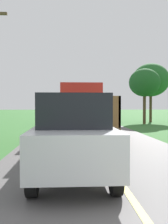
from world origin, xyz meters
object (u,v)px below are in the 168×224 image
at_px(following_car, 73,135).
at_px(roadside_tree_near_left, 151,80).
at_px(roadside_tree_mid_right, 145,83).
at_px(banana_truck_near, 82,111).
at_px(banana_truck_far, 71,108).

bearing_deg(following_car, roadside_tree_near_left, 67.58).
bearing_deg(roadside_tree_mid_right, banana_truck_near, -119.88).
relative_size(roadside_tree_near_left, following_car, 1.49).
bearing_deg(banana_truck_far, banana_truck_near, -88.04).
bearing_deg(roadside_tree_near_left, following_car, -112.42).
distance_m(banana_truck_far, roadside_tree_near_left, 8.95).
relative_size(roadside_tree_near_left, roadside_tree_mid_right, 1.18).
xyz_separation_m(roadside_tree_near_left, following_car, (-8.46, -20.52, -3.30)).
relative_size(banana_truck_near, following_car, 1.42).
height_order(roadside_tree_near_left, following_car, roadside_tree_near_left).
bearing_deg(banana_truck_far, following_car, -90.40).
height_order(roadside_tree_mid_right, following_car, roadside_tree_mid_right).
bearing_deg(roadside_tree_mid_right, following_car, -111.44).
height_order(banana_truck_near, roadside_tree_near_left, roadside_tree_near_left).
xyz_separation_m(banana_truck_near, banana_truck_far, (-0.42, 12.40, -0.02)).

